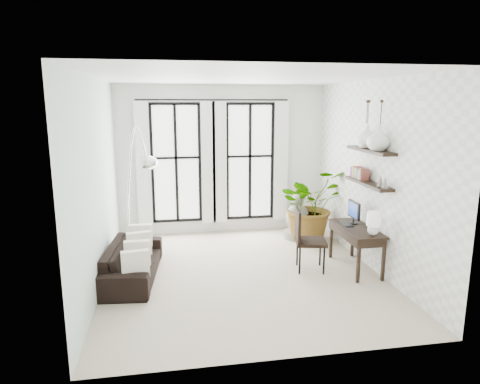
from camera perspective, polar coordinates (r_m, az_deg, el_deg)
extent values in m
plane|color=#B9AA93|center=(7.33, 0.34, -10.80)|extent=(5.00, 5.00, 0.00)
plane|color=white|center=(6.78, 0.37, 15.05)|extent=(5.00, 5.00, 0.00)
plane|color=silver|center=(6.85, -18.51, 0.96)|extent=(0.00, 5.00, 5.00)
plane|color=white|center=(7.59, 17.33, 2.05)|extent=(0.00, 5.00, 5.00)
plane|color=white|center=(9.32, -2.35, 4.28)|extent=(4.50, 0.00, 4.50)
cube|color=white|center=(9.22, -8.51, 3.77)|extent=(1.00, 0.02, 2.50)
cube|color=white|center=(9.13, -12.77, 3.53)|extent=(0.30, 0.04, 2.60)
cube|color=white|center=(9.16, -4.23, 3.82)|extent=(0.30, 0.04, 2.60)
cube|color=white|center=(9.39, 1.32, 4.04)|extent=(1.00, 0.02, 2.50)
cube|color=white|center=(9.19, -2.74, 3.86)|extent=(0.30, 0.04, 2.60)
cube|color=white|center=(9.45, 5.49, 4.04)|extent=(0.30, 0.04, 2.60)
cylinder|color=black|center=(9.09, -3.60, 12.17)|extent=(3.20, 0.03, 0.03)
cube|color=black|center=(7.45, 16.72, 1.12)|extent=(0.25, 1.30, 0.05)
cube|color=black|center=(7.37, 16.97, 5.32)|extent=(0.25, 1.30, 0.05)
cube|color=#E33867|center=(7.91, 15.02, 2.67)|extent=(0.16, 0.04, 0.18)
cube|color=#4236C0|center=(7.87, 15.15, 2.61)|extent=(0.16, 0.04, 0.18)
cube|color=gold|center=(7.83, 15.29, 2.56)|extent=(0.16, 0.04, 0.18)
cube|color=green|center=(7.79, 15.43, 2.51)|extent=(0.16, 0.04, 0.18)
cube|color=#B552BF|center=(7.75, 15.57, 2.45)|extent=(0.16, 0.04, 0.18)
cube|color=gold|center=(7.71, 15.71, 2.40)|extent=(0.16, 0.04, 0.18)
cube|color=#555555|center=(7.67, 15.85, 2.34)|extent=(0.16, 0.04, 0.18)
cube|color=#39CAC5|center=(7.63, 16.00, 2.29)|extent=(0.16, 0.04, 0.18)
cube|color=tan|center=(7.59, 16.14, 2.23)|extent=(0.16, 0.04, 0.18)
cube|color=brown|center=(7.55, 16.29, 2.17)|extent=(0.16, 0.04, 0.18)
cone|color=gray|center=(7.08, 18.20, 1.43)|extent=(0.10, 0.10, 0.18)
cone|color=gray|center=(6.95, 18.77, 1.21)|extent=(0.10, 0.10, 0.18)
imported|color=black|center=(7.28, -14.12, -8.94)|extent=(0.94, 2.00, 0.56)
cube|color=white|center=(6.54, -13.78, -9.28)|extent=(0.40, 0.12, 0.40)
cube|color=white|center=(6.98, -13.52, -7.91)|extent=(0.40, 0.12, 0.40)
cube|color=white|center=(7.42, -13.30, -6.71)|extent=(0.40, 0.12, 0.40)
cube|color=white|center=(7.87, -13.11, -5.64)|extent=(0.40, 0.12, 0.40)
imported|color=#2D7228|center=(8.95, 9.34, -1.66)|extent=(1.66, 1.54, 1.51)
cube|color=black|center=(7.55, 15.28, -4.73)|extent=(0.53, 1.25, 0.04)
cube|color=black|center=(7.57, 15.11, -5.36)|extent=(0.48, 1.19, 0.12)
cube|color=black|center=(7.09, 15.52, -8.96)|extent=(0.05, 0.05, 0.69)
cube|color=black|center=(7.27, 18.58, -8.62)|extent=(0.05, 0.05, 0.69)
cube|color=black|center=(8.08, 12.05, -6.19)|extent=(0.05, 0.05, 0.69)
cube|color=black|center=(8.24, 14.80, -5.97)|extent=(0.05, 0.05, 0.69)
cube|color=black|center=(7.71, 14.97, -2.29)|extent=(0.04, 0.42, 0.30)
cube|color=navy|center=(7.70, 14.80, -2.30)|extent=(0.00, 0.36, 0.24)
cube|color=black|center=(7.72, 13.90, -4.07)|extent=(0.15, 0.40, 0.02)
sphere|color=silver|center=(7.13, 17.30, -4.91)|extent=(0.18, 0.18, 0.18)
cylinder|color=white|center=(7.08, 17.40, -3.43)|extent=(0.22, 0.22, 0.22)
cube|color=black|center=(7.41, 9.41, -6.55)|extent=(0.59, 0.59, 0.06)
cube|color=black|center=(7.30, 7.74, -4.49)|extent=(0.14, 0.50, 0.56)
cylinder|color=black|center=(7.26, 8.34, -9.16)|extent=(0.03, 0.03, 0.47)
cylinder|color=black|center=(7.39, 11.35, -8.89)|extent=(0.03, 0.03, 0.47)
cylinder|color=black|center=(7.62, 7.40, -8.11)|extent=(0.03, 0.03, 0.47)
cylinder|color=black|center=(7.74, 10.28, -7.88)|extent=(0.03, 0.03, 0.47)
cylinder|color=silver|center=(8.11, -14.35, -8.51)|extent=(0.37, 0.37, 0.10)
cylinder|color=silver|center=(7.95, -14.54, -5.05)|extent=(0.04, 0.04, 1.02)
ellipsoid|color=silver|center=(6.92, -12.28, 3.86)|extent=(0.33, 0.33, 0.21)
cylinder|color=gray|center=(9.19, 7.57, -5.63)|extent=(0.54, 0.54, 0.16)
ellipsoid|color=gray|center=(9.08, 7.63, -3.37)|extent=(0.48, 0.48, 0.59)
sphere|color=gray|center=(8.99, 7.70, -1.06)|extent=(0.27, 0.27, 0.27)
imported|color=white|center=(7.13, 17.98, 6.81)|extent=(0.37, 0.37, 0.38)
imported|color=white|center=(7.48, 16.56, 7.10)|extent=(0.37, 0.37, 0.38)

